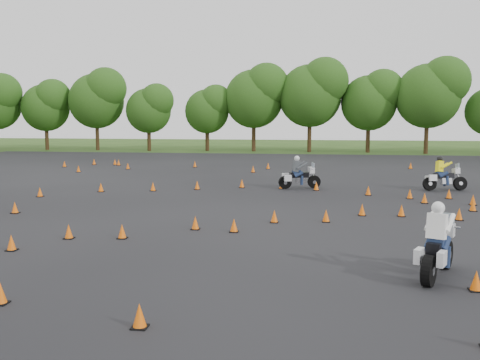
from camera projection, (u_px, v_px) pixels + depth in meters
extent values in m
plane|color=#2D5119|center=(225.00, 226.00, 19.43)|extent=(140.00, 140.00, 0.00)
plane|color=black|center=(246.00, 200.00, 25.34)|extent=(62.00, 62.00, 0.00)
cone|color=#FF660A|center=(401.00, 211.00, 21.18)|extent=(0.26, 0.26, 0.45)
cone|color=#FF660A|center=(449.00, 194.00, 25.70)|extent=(0.26, 0.26, 0.45)
cone|color=#FF660A|center=(119.00, 163.00, 42.88)|extent=(0.26, 0.26, 0.45)
cone|color=#FF660A|center=(11.00, 243.00, 15.82)|extent=(0.26, 0.26, 0.45)
cone|color=#FF660A|center=(79.00, 169.00, 37.76)|extent=(0.26, 0.26, 0.45)
cone|color=#FF660A|center=(268.00, 166.00, 40.02)|extent=(0.26, 0.26, 0.45)
cone|color=#FF660A|center=(368.00, 191.00, 26.82)|extent=(0.26, 0.26, 0.45)
cone|color=#FF660A|center=(473.00, 206.00, 22.36)|extent=(0.26, 0.26, 0.45)
cone|color=#FF660A|center=(197.00, 185.00, 28.92)|extent=(0.26, 0.26, 0.45)
cone|color=#FF660A|center=(0.00, 294.00, 11.33)|extent=(0.26, 0.26, 0.45)
cone|color=#FF660A|center=(242.00, 184.00, 29.64)|extent=(0.26, 0.26, 0.45)
cone|color=#FF660A|center=(153.00, 187.00, 28.35)|extent=(0.26, 0.26, 0.45)
cone|color=#FF660A|center=(362.00, 210.00, 21.37)|extent=(0.26, 0.26, 0.45)
cone|color=#FF660A|center=(195.00, 223.00, 18.75)|extent=(0.26, 0.26, 0.45)
cone|color=#FF660A|center=(316.00, 186.00, 28.58)|extent=(0.26, 0.26, 0.45)
cone|color=#FF660A|center=(69.00, 232.00, 17.35)|extent=(0.26, 0.26, 0.45)
cone|color=#FF660A|center=(115.00, 162.00, 43.30)|extent=(0.26, 0.26, 0.45)
cone|color=#FF660A|center=(15.00, 208.00, 21.87)|extent=(0.26, 0.26, 0.45)
cone|color=#FF660A|center=(195.00, 164.00, 41.36)|extent=(0.26, 0.26, 0.45)
cone|color=#FF660A|center=(94.00, 162.00, 43.56)|extent=(0.26, 0.26, 0.45)
cone|color=#FF660A|center=(101.00, 188.00, 28.05)|extent=(0.26, 0.26, 0.45)
cone|color=#FF660A|center=(473.00, 200.00, 23.87)|extent=(0.26, 0.26, 0.45)
cone|color=#FF660A|center=(274.00, 217.00, 19.96)|extent=(0.26, 0.26, 0.45)
cone|color=#FF660A|center=(411.00, 166.00, 40.13)|extent=(0.26, 0.26, 0.45)
cone|color=#FF660A|center=(459.00, 214.00, 20.40)|extent=(0.26, 0.26, 0.45)
cone|color=#FF660A|center=(128.00, 166.00, 39.89)|extent=(0.26, 0.26, 0.45)
cone|color=#FF660A|center=(326.00, 216.00, 20.07)|extent=(0.26, 0.26, 0.45)
cone|color=#FF660A|center=(64.00, 164.00, 41.53)|extent=(0.26, 0.26, 0.45)
cone|color=#FF660A|center=(253.00, 169.00, 37.58)|extent=(0.26, 0.26, 0.45)
cone|color=#FF660A|center=(234.00, 226.00, 18.33)|extent=(0.26, 0.26, 0.45)
cone|color=#FF660A|center=(476.00, 281.00, 12.17)|extent=(0.26, 0.26, 0.45)
cone|color=#FF660A|center=(40.00, 192.00, 26.32)|extent=(0.26, 0.26, 0.45)
cone|color=#FF660A|center=(282.00, 185.00, 29.16)|extent=(0.26, 0.26, 0.45)
cone|color=#FF660A|center=(122.00, 232.00, 17.37)|extent=(0.26, 0.26, 0.45)
cone|color=#FF660A|center=(425.00, 198.00, 24.36)|extent=(0.26, 0.26, 0.45)
cone|color=#FF660A|center=(140.00, 316.00, 10.06)|extent=(0.26, 0.26, 0.45)
cone|color=#FF660A|center=(410.00, 194.00, 25.70)|extent=(0.26, 0.26, 0.45)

